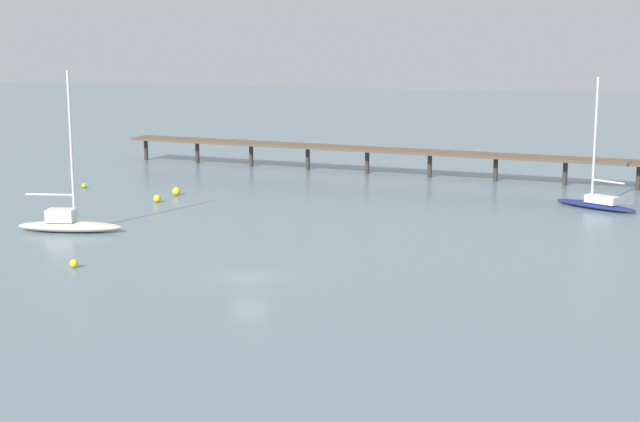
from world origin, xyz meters
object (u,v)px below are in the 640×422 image
Objects in this scene: mooring_buoy_mid at (74,263)px; mooring_buoy_inner at (176,191)px; mooring_buoy_far at (157,199)px; pier at (497,149)px; mooring_buoy_outer at (84,185)px; sailboat_navy at (597,201)px; sailboat_cream at (68,222)px.

mooring_buoy_inner is (-5.74, 29.03, 0.11)m from mooring_buoy_mid.
mooring_buoy_inner is at bearing 88.61° from mooring_buoy_far.
mooring_buoy_inner is 4.12m from mooring_buoy_far.
mooring_buoy_outer is at bearing -157.56° from pier.
sailboat_navy is 47.50m from sailboat_cream.
sailboat_cream is 12.64m from mooring_buoy_mid.
mooring_buoy_far reaches higher than mooring_buoy_outer.
sailboat_navy is 40.68m from mooring_buoy_inner.
sailboat_navy reaches higher than mooring_buoy_outer.
sailboat_navy reaches higher than mooring_buoy_mid.
sailboat_cream reaches higher than mooring_buoy_far.
sailboat_cream reaches higher than mooring_buoy_mid.
mooring_buoy_far is (-29.72, -22.39, -3.18)m from pier.
mooring_buoy_outer is (-40.85, -16.87, -3.29)m from pier.
mooring_buoy_outer is (-10.12, 19.81, -0.55)m from sailboat_cream.
pier is at bearing 63.21° from mooring_buoy_mid.
mooring_buoy_outer is at bearing 119.15° from mooring_buoy_mid.
mooring_buoy_outer is at bearing 172.90° from mooring_buoy_inner.
pier is 114.18× the size of mooring_buoy_mid.
pier is 53.09m from mooring_buoy_mid.
mooring_buoy_outer is 11.32m from mooring_buoy_inner.
mooring_buoy_outer is 0.61× the size of mooring_buoy_inner.
sailboat_cream reaches higher than mooring_buoy_outer.
mooring_buoy_far is at bearing -26.38° from mooring_buoy_outer.
sailboat_navy is at bearing 29.06° from sailboat_cream.
mooring_buoy_outer is (-16.97, 30.43, -0.05)m from mooring_buoy_mid.
pier is at bearing 31.67° from mooring_buoy_inner.
mooring_buoy_mid reaches higher than mooring_buoy_outer.
pier is at bearing 50.06° from sailboat_cream.
pier reaches higher than mooring_buoy_outer.
mooring_buoy_outer is 0.69× the size of mooring_buoy_far.
mooring_buoy_mid is at bearing -76.80° from mooring_buoy_far.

